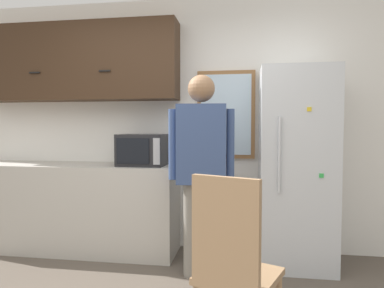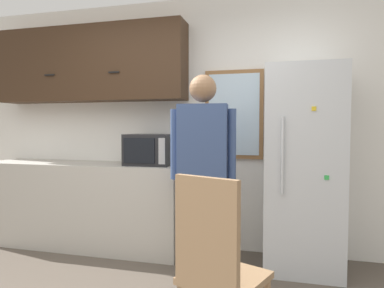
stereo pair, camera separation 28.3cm
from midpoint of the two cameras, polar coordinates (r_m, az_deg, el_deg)
back_wall at (r=3.77m, az=1.33°, el=3.27°), size 6.00×0.06×2.70m
counter at (r=3.98m, az=-15.41°, el=-9.72°), size 2.23×0.56×0.93m
upper_cabinets at (r=4.05m, az=-14.84°, el=12.66°), size 2.23×0.34×0.82m
microwave at (r=3.57m, az=-4.78°, el=-0.94°), size 0.47×0.39×0.32m
person at (r=2.97m, az=4.54°, el=-1.72°), size 0.57×0.25×1.77m
refrigerator at (r=3.36m, az=20.33°, el=-3.94°), size 0.68×0.65×1.87m
chair at (r=2.04m, az=8.25°, el=-19.04°), size 0.56×0.56×1.06m
window at (r=3.65m, az=9.21°, el=4.86°), size 0.61×0.05×0.93m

